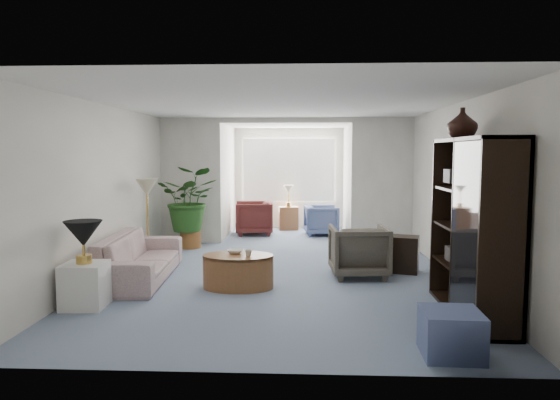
{
  "coord_description": "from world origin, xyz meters",
  "views": [
    {
      "loc": [
        0.35,
        -7.01,
        1.81
      ],
      "look_at": [
        0.0,
        0.6,
        1.1
      ],
      "focal_mm": 32.5,
      "sensor_mm": 36.0,
      "label": 1
    }
  ],
  "objects_px": {
    "coffee_bowl": "(235,251)",
    "cabinet_urn": "(462,123)",
    "floor_lamp": "(147,187)",
    "plant_pot": "(190,239)",
    "coffee_table": "(238,271)",
    "sunroom_chair_maroon": "(254,218)",
    "sofa": "(139,257)",
    "end_table": "(85,285)",
    "wingback_chair": "(359,251)",
    "framed_picture": "(461,161)",
    "sunroom_table": "(289,218)",
    "coffee_cup": "(248,253)",
    "entertainment_cabinet": "(473,227)",
    "ottoman": "(451,333)",
    "table_lamp": "(83,234)",
    "side_table_dark": "(403,254)",
    "sunroom_chair_blue": "(321,220)"
  },
  "relations": [
    {
      "from": "coffee_bowl",
      "to": "cabinet_urn",
      "type": "xyz_separation_m",
      "value": [
        2.8,
        -0.6,
        1.68
      ]
    },
    {
      "from": "floor_lamp",
      "to": "plant_pot",
      "type": "bearing_deg",
      "value": 73.58
    },
    {
      "from": "coffee_bowl",
      "to": "coffee_table",
      "type": "bearing_deg",
      "value": -63.43
    },
    {
      "from": "plant_pot",
      "to": "sunroom_chair_maroon",
      "type": "bearing_deg",
      "value": 57.3
    },
    {
      "from": "cabinet_urn",
      "to": "sunroom_chair_maroon",
      "type": "height_order",
      "value": "cabinet_urn"
    },
    {
      "from": "sofa",
      "to": "cabinet_urn",
      "type": "xyz_separation_m",
      "value": [
        4.23,
        -0.91,
        1.84
      ]
    },
    {
      "from": "end_table",
      "to": "wingback_chair",
      "type": "relative_size",
      "value": 0.63
    },
    {
      "from": "framed_picture",
      "to": "sunroom_table",
      "type": "relative_size",
      "value": 0.92
    },
    {
      "from": "coffee_table",
      "to": "sunroom_table",
      "type": "xyz_separation_m",
      "value": [
        0.52,
        5.23,
        0.05
      ]
    },
    {
      "from": "floor_lamp",
      "to": "coffee_table",
      "type": "distance_m",
      "value": 2.46
    },
    {
      "from": "floor_lamp",
      "to": "coffee_cup",
      "type": "distance_m",
      "value": 2.54
    },
    {
      "from": "coffee_cup",
      "to": "wingback_chair",
      "type": "bearing_deg",
      "value": 28.26
    },
    {
      "from": "entertainment_cabinet",
      "to": "ottoman",
      "type": "relative_size",
      "value": 3.86
    },
    {
      "from": "coffee_table",
      "to": "coffee_cup",
      "type": "bearing_deg",
      "value": -33.69
    },
    {
      "from": "coffee_table",
      "to": "coffee_bowl",
      "type": "relative_size",
      "value": 4.29
    },
    {
      "from": "coffee_bowl",
      "to": "entertainment_cabinet",
      "type": "distance_m",
      "value": 3.05
    },
    {
      "from": "sunroom_chair_maroon",
      "to": "sofa",
      "type": "bearing_deg",
      "value": -23.09
    },
    {
      "from": "entertainment_cabinet",
      "to": "ottoman",
      "type": "bearing_deg",
      "value": -114.94
    },
    {
      "from": "coffee_cup",
      "to": "coffee_bowl",
      "type": "bearing_deg",
      "value": 135.0
    },
    {
      "from": "sofa",
      "to": "table_lamp",
      "type": "distance_m",
      "value": 1.47
    },
    {
      "from": "end_table",
      "to": "coffee_table",
      "type": "relative_size",
      "value": 0.55
    },
    {
      "from": "side_table_dark",
      "to": "sunroom_table",
      "type": "height_order",
      "value": "side_table_dark"
    },
    {
      "from": "ottoman",
      "to": "sunroom_chair_blue",
      "type": "bearing_deg",
      "value": 97.88
    },
    {
      "from": "floor_lamp",
      "to": "coffee_cup",
      "type": "xyz_separation_m",
      "value": [
        1.83,
        -1.58,
        -0.76
      ]
    },
    {
      "from": "coffee_table",
      "to": "table_lamp",
      "type": "bearing_deg",
      "value": -151.07
    },
    {
      "from": "wingback_chair",
      "to": "sunroom_chair_blue",
      "type": "height_order",
      "value": "wingback_chair"
    },
    {
      "from": "end_table",
      "to": "ottoman",
      "type": "distance_m",
      "value": 4.08
    },
    {
      "from": "floor_lamp",
      "to": "coffee_cup",
      "type": "relative_size",
      "value": 3.81
    },
    {
      "from": "entertainment_cabinet",
      "to": "side_table_dark",
      "type": "bearing_deg",
      "value": 100.16
    },
    {
      "from": "wingback_chair",
      "to": "sunroom_chair_maroon",
      "type": "bearing_deg",
      "value": -66.62
    },
    {
      "from": "framed_picture",
      "to": "table_lamp",
      "type": "relative_size",
      "value": 1.14
    },
    {
      "from": "table_lamp",
      "to": "sunroom_table",
      "type": "distance_m",
      "value": 6.57
    },
    {
      "from": "coffee_bowl",
      "to": "table_lamp",
      "type": "bearing_deg",
      "value": -147.76
    },
    {
      "from": "floor_lamp",
      "to": "coffee_bowl",
      "type": "bearing_deg",
      "value": -40.28
    },
    {
      "from": "floor_lamp",
      "to": "sunroom_chair_maroon",
      "type": "distance_m",
      "value": 3.44
    },
    {
      "from": "coffee_bowl",
      "to": "sunroom_table",
      "type": "relative_size",
      "value": 0.41
    },
    {
      "from": "coffee_table",
      "to": "side_table_dark",
      "type": "distance_m",
      "value": 2.6
    },
    {
      "from": "table_lamp",
      "to": "ottoman",
      "type": "relative_size",
      "value": 0.86
    },
    {
      "from": "coffee_bowl",
      "to": "coffee_cup",
      "type": "relative_size",
      "value": 2.34
    },
    {
      "from": "floor_lamp",
      "to": "side_table_dark",
      "type": "xyz_separation_m",
      "value": [
        4.07,
        -0.46,
        -0.97
      ]
    },
    {
      "from": "ottoman",
      "to": "plant_pot",
      "type": "distance_m",
      "value": 6.11
    },
    {
      "from": "table_lamp",
      "to": "coffee_cup",
      "type": "height_order",
      "value": "table_lamp"
    },
    {
      "from": "floor_lamp",
      "to": "sunroom_chair_blue",
      "type": "bearing_deg",
      "value": 45.4
    },
    {
      "from": "sunroom_chair_blue",
      "to": "sunroom_chair_maroon",
      "type": "xyz_separation_m",
      "value": [
        -1.5,
        0.0,
        0.04
      ]
    },
    {
      "from": "floor_lamp",
      "to": "coffee_bowl",
      "type": "xyz_separation_m",
      "value": [
        1.63,
        -1.38,
        -0.77
      ]
    },
    {
      "from": "entertainment_cabinet",
      "to": "sunroom_table",
      "type": "xyz_separation_m",
      "value": [
        -2.23,
        6.22,
        -0.71
      ]
    },
    {
      "from": "wingback_chair",
      "to": "coffee_cup",
      "type": "bearing_deg",
      "value": 24.62
    },
    {
      "from": "cabinet_urn",
      "to": "plant_pot",
      "type": "height_order",
      "value": "cabinet_urn"
    },
    {
      "from": "table_lamp",
      "to": "sunroom_chair_maroon",
      "type": "bearing_deg",
      "value": 74.91
    },
    {
      "from": "table_lamp",
      "to": "wingback_chair",
      "type": "bearing_deg",
      "value": 26.18
    }
  ]
}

